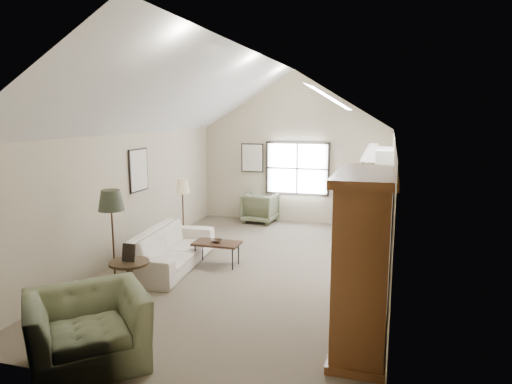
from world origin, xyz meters
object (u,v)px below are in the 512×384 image
(armoire, at_px, (363,262))
(side_table, at_px, (130,280))
(sofa, at_px, (171,248))
(armchair_far, at_px, (260,208))
(armchair_near, at_px, (87,329))
(coffee_table, at_px, (217,254))
(side_chair, at_px, (348,207))

(armoire, distance_m, side_table, 3.67)
(sofa, distance_m, armchair_far, 4.03)
(armchair_near, bearing_deg, side_table, 63.47)
(armoire, height_order, armchair_far, armoire)
(coffee_table, height_order, side_chair, side_chair)
(armoire, bearing_deg, side_table, 172.39)
(coffee_table, xyz_separation_m, side_chair, (2.14, 3.70, 0.31))
(armoire, distance_m, side_chair, 6.17)
(coffee_table, bearing_deg, armchair_far, 92.62)
(sofa, bearing_deg, armchair_far, -13.60)
(armchair_near, xyz_separation_m, side_table, (-0.54, 1.78, -0.11))
(side_chair, bearing_deg, armoire, -100.68)
(sofa, distance_m, coffee_table, 0.88)
(armoire, distance_m, coffee_table, 3.82)
(armoire, bearing_deg, coffee_table, 139.90)
(sofa, relative_size, armchair_near, 1.90)
(armchair_far, xyz_separation_m, side_table, (-0.55, -5.58, -0.08))
(side_table, bearing_deg, coffee_table, 69.63)
(side_table, bearing_deg, sofa, 93.58)
(coffee_table, relative_size, side_chair, 0.82)
(armoire, relative_size, sofa, 0.89)
(armchair_near, relative_size, coffee_table, 1.47)
(armoire, xyz_separation_m, armchair_far, (-3.01, 6.06, -0.71))
(armoire, bearing_deg, sofa, 150.43)
(armchair_near, xyz_separation_m, coffee_table, (0.18, 3.70, -0.20))
(armoire, distance_m, armchair_far, 6.80)
(sofa, relative_size, side_table, 3.99)
(armchair_far, relative_size, side_table, 1.39)
(armoire, relative_size, armchair_far, 2.54)
(side_chair, bearing_deg, coffee_table, -137.28)
(armchair_far, xyz_separation_m, coffee_table, (0.17, -3.66, -0.17))
(side_table, xyz_separation_m, side_chair, (2.85, 5.62, 0.23))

